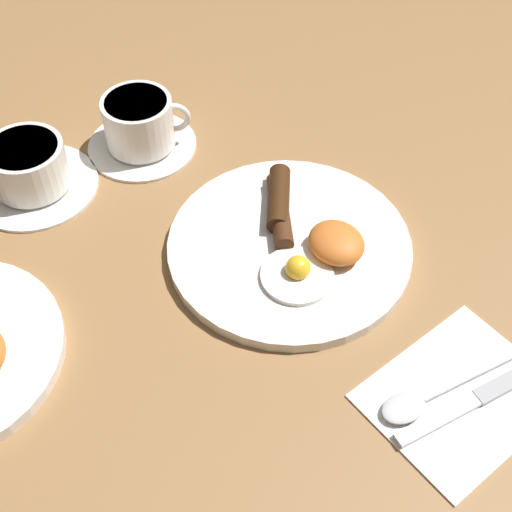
{
  "coord_description": "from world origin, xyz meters",
  "views": [
    {
      "loc": [
        -0.43,
        0.34,
        0.64
      ],
      "look_at": [
        -0.0,
        0.05,
        0.03
      ],
      "focal_mm": 50.0,
      "sensor_mm": 36.0,
      "label": 1
    }
  ],
  "objects_px": {
    "breakfast_plate_near": "(293,244)",
    "teacup_far": "(30,170)",
    "spoon": "(419,401)",
    "teacup_near": "(140,127)",
    "knife": "(478,398)"
  },
  "relations": [
    {
      "from": "breakfast_plate_near",
      "to": "spoon",
      "type": "xyz_separation_m",
      "value": [
        -0.23,
        0.02,
        -0.0
      ]
    },
    {
      "from": "teacup_near",
      "to": "teacup_far",
      "type": "xyz_separation_m",
      "value": [
        0.01,
        0.15,
        -0.0
      ]
    },
    {
      "from": "teacup_near",
      "to": "breakfast_plate_near",
      "type": "bearing_deg",
      "value": -167.75
    },
    {
      "from": "teacup_far",
      "to": "spoon",
      "type": "height_order",
      "value": "teacup_far"
    },
    {
      "from": "teacup_far",
      "to": "knife",
      "type": "bearing_deg",
      "value": -155.6
    },
    {
      "from": "breakfast_plate_near",
      "to": "spoon",
      "type": "distance_m",
      "value": 0.24
    },
    {
      "from": "teacup_near",
      "to": "spoon",
      "type": "height_order",
      "value": "teacup_near"
    },
    {
      "from": "breakfast_plate_near",
      "to": "knife",
      "type": "bearing_deg",
      "value": -172.5
    },
    {
      "from": "knife",
      "to": "spoon",
      "type": "relative_size",
      "value": 1.05
    },
    {
      "from": "breakfast_plate_near",
      "to": "teacup_near",
      "type": "relative_size",
      "value": 1.96
    },
    {
      "from": "spoon",
      "to": "teacup_near",
      "type": "bearing_deg",
      "value": -78.16
    },
    {
      "from": "breakfast_plate_near",
      "to": "teacup_far",
      "type": "bearing_deg",
      "value": 37.5
    },
    {
      "from": "teacup_far",
      "to": "breakfast_plate_near",
      "type": "bearing_deg",
      "value": -142.5
    },
    {
      "from": "teacup_far",
      "to": "knife",
      "type": "relative_size",
      "value": 0.92
    },
    {
      "from": "spoon",
      "to": "knife",
      "type": "bearing_deg",
      "value": 156.94
    }
  ]
}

